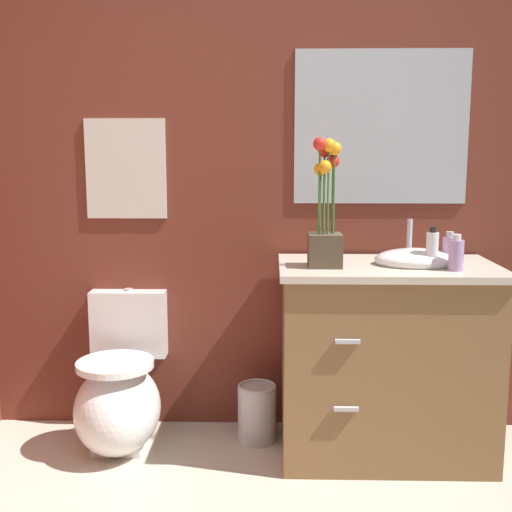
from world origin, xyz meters
TOP-DOWN VIEW (x-y plane):
  - wall_back at (0.20, 1.72)m, footprint 4.30×0.05m
  - toilet at (-0.71, 1.42)m, footprint 0.38×0.59m
  - vanity_cabinet at (0.48, 1.39)m, footprint 0.94×0.56m
  - flower_vase at (0.20, 1.34)m, footprint 0.14×0.14m
  - soap_bottle at (0.74, 1.38)m, footprint 0.06×0.06m
  - lotion_bottle at (0.65, 1.32)m, footprint 0.05×0.05m
  - hand_wash_bottle at (0.73, 1.26)m, footprint 0.06×0.06m
  - trash_bin at (-0.09, 1.50)m, footprint 0.18×0.18m
  - wall_poster at (-0.71, 1.69)m, footprint 0.38×0.01m
  - wall_mirror at (0.48, 1.69)m, footprint 0.80×0.01m

SIDE VIEW (x-z plane):
  - trash_bin at x=-0.09m, z-range 0.00..0.27m
  - toilet at x=-0.71m, z-range -0.10..0.59m
  - vanity_cabinet at x=0.48m, z-range -0.08..0.96m
  - soap_bottle at x=0.74m, z-range 0.85..1.00m
  - hand_wash_bottle at x=0.73m, z-range 0.85..1.00m
  - lotion_bottle at x=0.65m, z-range 0.85..1.03m
  - flower_vase at x=0.20m, z-range 0.79..1.33m
  - wall_back at x=0.20m, z-range 0.00..2.50m
  - wall_poster at x=-0.71m, z-range 1.03..1.49m
  - wall_mirror at x=0.48m, z-range 1.10..1.80m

